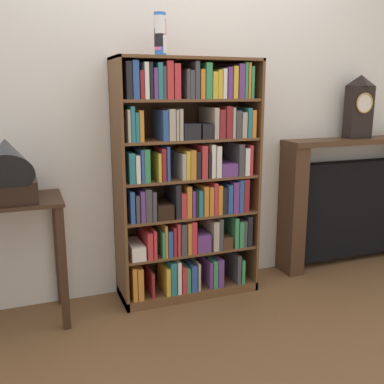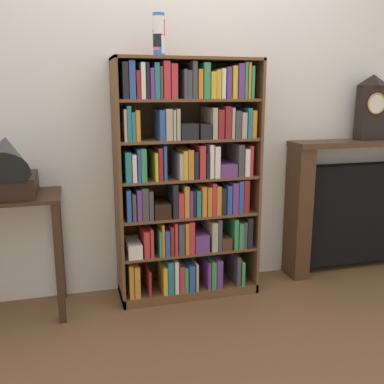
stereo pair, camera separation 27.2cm
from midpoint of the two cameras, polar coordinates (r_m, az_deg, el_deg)
ground_plane at (r=3.13m, az=2.29°, el=-13.25°), size 8.24×6.40×0.02m
wall_back at (r=3.12m, az=3.82°, el=11.61°), size 5.24×0.08×2.60m
bookshelf at (r=2.93m, az=2.11°, el=1.13°), size 0.93×0.33×1.57m
cup_stack at (r=2.82m, az=-1.34°, el=19.47°), size 0.07×0.07×0.25m
side_table_left at (r=2.83m, az=-19.31°, el=-4.66°), size 0.56×0.41×0.76m
gramophone at (r=2.67m, az=-20.04°, el=3.12°), size 0.30×0.50×0.46m
fireplace_mantel at (r=3.72m, az=22.84°, el=-1.70°), size 1.22×0.24×1.01m
mantel_clock at (r=3.60m, az=24.06°, el=9.86°), size 0.20×0.12×0.47m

